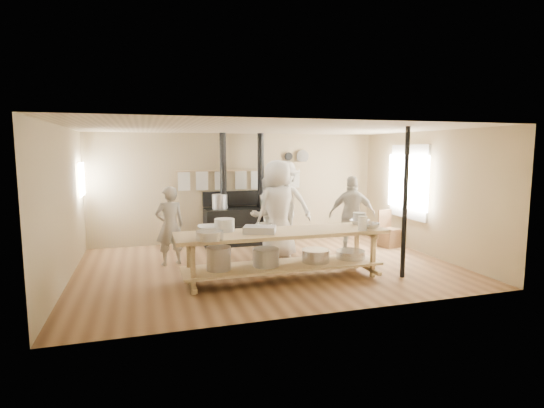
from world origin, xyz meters
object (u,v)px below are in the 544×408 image
at_px(cook_center, 278,210).
at_px(prep_table, 282,250).
at_px(cook_far_left, 170,226).
at_px(cook_by_window, 285,204).
at_px(stove, 243,222).
at_px(cook_left, 268,215).
at_px(chair, 389,236).
at_px(cook_right, 352,215).
at_px(roasting_pan, 260,230).

bearing_deg(cook_center, prep_table, 53.44).
distance_m(cook_far_left, cook_by_window, 2.80).
bearing_deg(stove, cook_left, -77.56).
bearing_deg(cook_by_window, cook_left, -96.89).
distance_m(prep_table, chair, 3.60).
relative_size(cook_right, cook_by_window, 0.85).
height_order(stove, prep_table, stove).
distance_m(cook_far_left, roasting_pan, 2.11).
bearing_deg(cook_right, stove, -19.69).
xyz_separation_m(chair, roasting_pan, (-3.57, -1.77, 0.66)).
distance_m(stove, cook_far_left, 2.30).
xyz_separation_m(prep_table, roasting_pan, (-0.41, -0.05, 0.39)).
bearing_deg(cook_left, cook_by_window, -149.03).
height_order(prep_table, chair, prep_table).
height_order(cook_center, cook_by_window, cook_center).
relative_size(stove, cook_left, 1.55).
bearing_deg(cook_by_window, prep_table, -74.52).
xyz_separation_m(prep_table, cook_by_window, (0.87, 2.49, 0.46)).
bearing_deg(roasting_pan, chair, 26.37).
distance_m(stove, cook_right, 2.62).
bearing_deg(cook_far_left, cook_left, 174.71).
xyz_separation_m(cook_far_left, cook_center, (2.12, -0.15, 0.24)).
xyz_separation_m(cook_left, chair, (2.89, -0.10, -0.59)).
relative_size(stove, cook_far_left, 1.70).
bearing_deg(chair, cook_right, -175.28).
height_order(cook_center, chair, cook_center).
relative_size(prep_table, cook_right, 2.16).
xyz_separation_m(cook_center, cook_right, (1.65, -0.04, -0.17)).
distance_m(stove, chair, 3.42).
distance_m(cook_by_window, chair, 2.52).
relative_size(prep_table, cook_center, 1.79).
relative_size(stove, cook_by_window, 1.33).
bearing_deg(prep_table, cook_by_window, 70.73).
relative_size(cook_far_left, cook_center, 0.76).
bearing_deg(prep_table, chair, 28.52).
bearing_deg(cook_center, cook_right, 156.29).
height_order(cook_by_window, roasting_pan, cook_by_window).
distance_m(cook_left, roasting_pan, 1.99).
bearing_deg(cook_by_window, stove, -176.36).
bearing_deg(stove, chair, -22.45).
bearing_deg(stove, roasting_pan, -97.71).
xyz_separation_m(cook_center, cook_by_window, (0.51, 1.09, -0.03)).
relative_size(prep_table, cook_left, 2.15).
height_order(cook_right, cook_by_window, cook_by_window).
relative_size(cook_left, cook_center, 0.83).
xyz_separation_m(cook_far_left, cook_left, (2.03, 0.26, 0.07)).
xyz_separation_m(cook_far_left, cook_right, (3.78, -0.20, 0.07)).
xyz_separation_m(stove, cook_right, (2.01, -1.65, 0.31)).
xyz_separation_m(stove, cook_far_left, (-1.77, -1.46, 0.24)).
height_order(cook_center, cook_right, cook_center).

